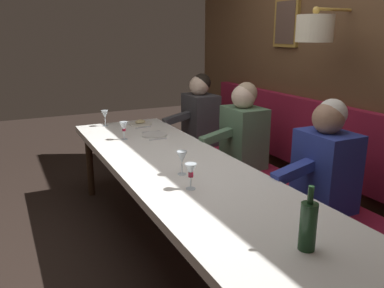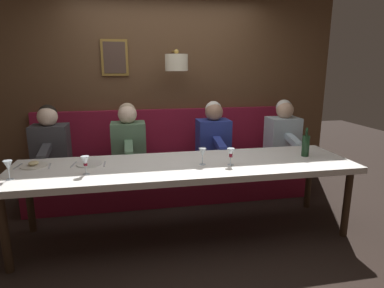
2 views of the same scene
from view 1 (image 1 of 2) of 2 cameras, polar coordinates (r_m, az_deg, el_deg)
name	(u,v)px [view 1 (image 1 of 2)]	position (r m, az deg, el deg)	size (l,w,h in m)	color
ground_plane	(182,257)	(3.18, -1.45, -15.97)	(12.00, 12.00, 0.00)	black
dining_table	(181,174)	(2.88, -1.54, -4.29)	(0.90, 3.29, 0.74)	white
banquette_bench	(277,209)	(3.49, 12.09, -9.09)	(0.52, 3.49, 0.45)	maroon
back_wall_panel	(339,71)	(3.58, 20.49, 9.80)	(0.59, 4.69, 2.90)	brown
diner_near	(326,159)	(2.92, 18.73, -2.10)	(0.60, 0.40, 0.79)	#283893
diner_middle	(243,128)	(3.70, 7.41, 2.27)	(0.60, 0.40, 0.79)	#567A5B
diner_far	(200,112)	(4.44, 1.16, 4.65)	(0.60, 0.40, 0.79)	#3D3D42
place_setting_0	(154,135)	(3.72, -5.44, 1.30)	(0.24, 0.32, 0.01)	silver
place_setting_1	(140,123)	(4.19, -7.44, 2.99)	(0.24, 0.33, 0.05)	silver
wine_glass_0	(182,158)	(2.66, -1.47, -2.02)	(0.07, 0.07, 0.16)	silver
wine_glass_1	(191,171)	(2.41, -0.19, -3.94)	(0.07, 0.07, 0.16)	silver
wine_glass_2	(105,115)	(4.17, -12.45, 4.12)	(0.07, 0.07, 0.16)	silver
wine_glass_3	(124,127)	(3.59, -9.81, 2.43)	(0.07, 0.07, 0.16)	silver
wine_bottle	(308,225)	(1.84, 16.38, -11.18)	(0.08, 0.08, 0.30)	#19381E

